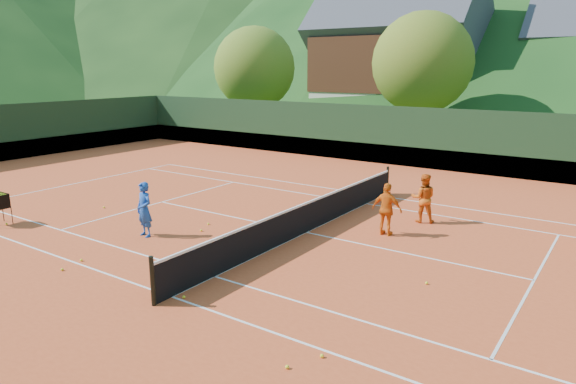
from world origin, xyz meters
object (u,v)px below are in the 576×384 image
Objects in this scene: student_b at (387,209)px; chalet_left at (397,59)px; tennis_net at (306,217)px; coach at (144,209)px; student_a at (423,198)px.

chalet_left is (-12.11, 28.85, 4.83)m from student_b.
student_b is at bearing 28.54° from tennis_net.
student_b is at bearing 42.89° from coach.
student_b is at bearing -67.23° from chalet_left.
student_b is 0.13× the size of tennis_net.
chalet_left is at bearing -67.93° from student_b.
tennis_net is at bearing -71.57° from chalet_left.
chalet_left reaches higher than coach.
student_a is 1.96m from student_b.
chalet_left is (-12.53, 26.93, 4.83)m from student_a.
coach is at bearing 34.53° from student_b.
tennis_net is (-2.11, -1.15, -0.30)m from student_b.
coach is 1.03× the size of student_b.
coach is 0.14× the size of tennis_net.
chalet_left is (-10.00, 30.00, 5.13)m from tennis_net.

